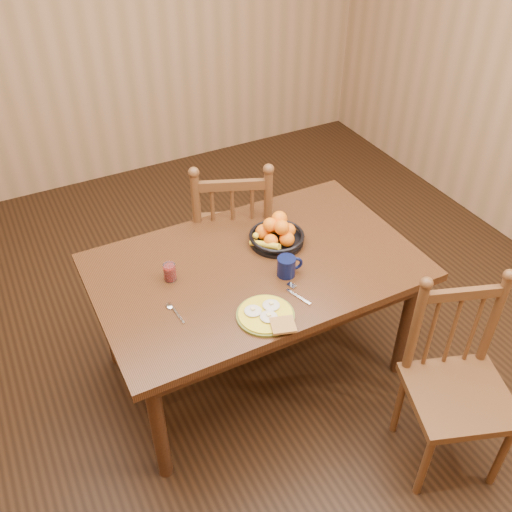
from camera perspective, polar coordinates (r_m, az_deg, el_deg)
name	(u,v)px	position (r m, az deg, el deg)	size (l,w,h in m)	color
room	(256,157)	(2.50, 0.00, 9.92)	(4.52, 5.02, 2.72)	black
dining_table	(256,277)	(2.89, 0.00, -2.10)	(1.60, 1.00, 0.75)	black
chair_far	(232,236)	(3.43, -2.38, 1.99)	(0.62, 0.60, 1.05)	#492D16
chair_near	(457,386)	(2.80, 19.42, -12.12)	(0.56, 0.55, 0.99)	#492D16
breakfast_plate	(266,315)	(2.55, 1.05, -5.91)	(0.26, 0.30, 0.04)	#59601E
fork	(296,293)	(2.68, 4.04, -3.71)	(0.06, 0.18, 0.00)	silver
spoon	(172,309)	(2.62, -8.38, -5.26)	(0.04, 0.16, 0.01)	silver
coffee_mug	(287,266)	(2.75, 3.13, -1.02)	(0.13, 0.09, 0.10)	#090F34
juice_glass	(170,272)	(2.75, -8.61, -1.64)	(0.06, 0.06, 0.09)	silver
fruit_bowl	(276,234)	(2.94, 2.05, 2.21)	(0.29, 0.29, 0.17)	black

